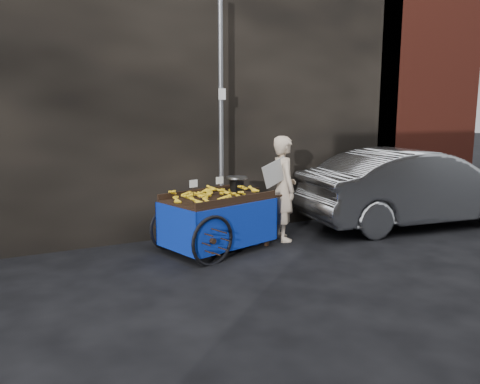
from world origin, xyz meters
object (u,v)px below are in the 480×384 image
vendor (284,188)px  plastic_bag (255,238)px  parked_car (415,187)px  banana_cart (215,204)px

vendor → plastic_bag: (-0.59, -0.12, -0.74)m
vendor → parked_car: bearing=-81.5°
banana_cart → parked_car: bearing=-18.1°
banana_cart → parked_car: 4.02m
banana_cart → parked_car: (4.02, -0.17, -0.01)m
vendor → parked_car: (2.77, -0.21, -0.15)m
plastic_bag → vendor: bearing=11.1°
vendor → plastic_bag: size_ratio=6.31×
parked_car → vendor: bearing=93.5°
vendor → parked_car: vendor is taller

